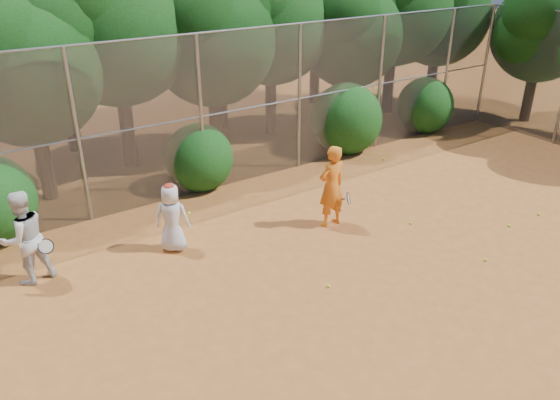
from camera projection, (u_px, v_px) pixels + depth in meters
ground at (397, 286)px, 10.39m from camera, size 80.00×80.00×0.00m
fence_back at (232, 109)px, 13.93m from camera, size 20.05×0.09×4.03m
tree_2 at (25, 55)px, 12.46m from camera, size 3.99×3.47×5.47m
tree_3 at (114, 6)px, 14.12m from camera, size 4.89×4.26×6.70m
tree_4 at (212, 27)px, 15.20m from camera, size 4.19×3.64×5.73m
tree_5 at (271, 7)px, 16.93m from camera, size 4.51×3.92×6.17m
tree_6 at (352, 24)px, 17.69m from camera, size 3.86×3.36×5.29m
tree_8 at (441, 4)px, 20.03m from camera, size 4.25×3.70×5.82m
tree_11 at (218, 1)px, 17.58m from camera, size 4.64×4.03×6.35m
tree_13 at (544, 21)px, 18.41m from camera, size 3.86×3.36×5.29m
bush_1 at (199, 155)px, 14.21m from camera, size 1.80×1.80×1.80m
bush_2 at (346, 116)px, 16.64m from camera, size 2.20×2.20×2.20m
bush_3 at (425, 103)px, 18.46m from camera, size 1.90×1.90×1.90m
player_yellow at (332, 186)px, 12.23m from camera, size 0.86×0.59×1.93m
player_teen at (172, 217)px, 11.33m from camera, size 0.87×0.83×1.52m
player_white at (24, 238)px, 10.19m from camera, size 1.05×0.91×1.87m
ball_0 at (509, 226)px, 12.51m from camera, size 0.07×0.07×0.07m
ball_1 at (411, 223)px, 12.63m from camera, size 0.07×0.07×0.07m
ball_2 at (485, 260)px, 11.18m from camera, size 0.07×0.07×0.07m
ball_3 at (539, 214)px, 13.03m from camera, size 0.07×0.07×0.07m
ball_4 at (328, 286)px, 10.34m from camera, size 0.07×0.07×0.07m
ball_5 at (384, 159)px, 16.27m from camera, size 0.07×0.07×0.07m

